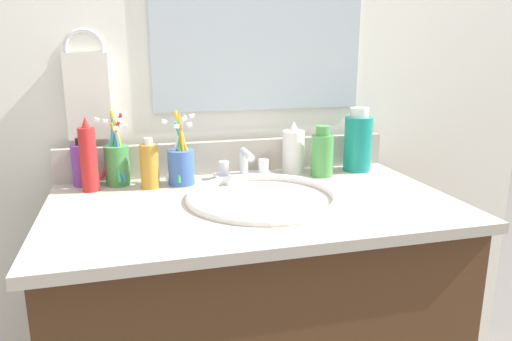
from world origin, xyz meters
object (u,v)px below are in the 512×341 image
bottle_oil_amber (149,166)px  bottle_toner_green (322,153)px  bottle_mouthwash_teal (358,142)px  bottle_spray_red (89,158)px  bottle_lotion_white (293,151)px  cup_blue_plastic (181,164)px  bottle_cream_purple (82,164)px  faucet (244,168)px  hand_towel (88,96)px  cup_green (117,162)px

bottle_oil_amber → bottle_toner_green: bottle_toner_green is taller
bottle_toner_green → bottle_mouthwash_teal: bearing=14.4°
bottle_mouthwash_teal → bottle_spray_red: bearing=-178.5°
bottle_lotion_white → bottle_toner_green: 0.08m
bottle_toner_green → cup_blue_plastic: bearing=177.8°
bottle_cream_purple → bottle_spray_red: size_ratio=0.67×
bottle_mouthwash_teal → bottle_spray_red: 0.72m
faucet → bottle_mouthwash_teal: bearing=0.2°
hand_towel → cup_green: 0.19m
bottle_spray_red → cup_green: cup_green is taller
cup_blue_plastic → hand_towel: bearing=153.1°
bottle_toner_green → bottle_spray_red: bottle_spray_red is taller
cup_green → bottle_oil_amber: bearing=-32.5°
cup_green → bottle_cream_purple: bearing=168.8°
bottle_cream_purple → bottle_lotion_white: bearing=-1.6°
bottle_oil_amber → bottle_lotion_white: bearing=7.3°
bottle_lotion_white → bottle_spray_red: bottle_spray_red is taller
bottle_oil_amber → bottle_spray_red: size_ratio=0.69×
cup_green → cup_blue_plastic: (0.16, -0.04, -0.01)m
bottle_toner_green → bottle_cream_purple: bearing=173.7°
bottle_oil_amber → cup_blue_plastic: 0.08m
bottle_lotion_white → hand_towel: bearing=172.3°
faucet → bottle_lotion_white: bearing=9.0°
hand_towel → bottle_lotion_white: (0.54, -0.07, -0.16)m
hand_towel → cup_green: hand_towel is taller
bottle_spray_red → cup_green: 0.08m
bottle_lotion_white → bottle_cream_purple: size_ratio=1.19×
bottle_cream_purple → cup_blue_plastic: bearing=-12.7°
bottle_oil_amber → bottle_toner_green: size_ratio=0.92×
hand_towel → bottle_mouthwash_teal: hand_towel is taller
hand_towel → bottle_spray_red: (-0.00, -0.11, -0.14)m
bottle_cream_purple → bottle_mouthwash_teal: (0.75, -0.04, 0.03)m
bottle_lotion_white → cup_green: cup_green is taller
bottle_mouthwash_teal → bottle_toner_green: (-0.12, -0.03, -0.02)m
bottle_oil_amber → cup_blue_plastic: size_ratio=0.67×
bottle_oil_amber → cup_blue_plastic: bearing=8.8°
bottle_oil_amber → bottle_mouthwash_teal: (0.58, 0.03, 0.03)m
bottle_oil_amber → hand_towel: bearing=138.5°
bottle_mouthwash_teal → cup_blue_plastic: (-0.50, -0.02, -0.03)m
faucet → cup_blue_plastic: (-0.17, -0.02, 0.03)m
bottle_toner_green → cup_green: 0.54m
hand_towel → bottle_lotion_white: 0.56m
bottle_oil_amber → cup_green: bearing=147.5°
cup_green → faucet: bearing=-3.9°
faucet → hand_towel: bearing=166.2°
faucet → bottle_spray_red: size_ratio=0.87×
bottle_lotion_white → bottle_spray_red: 0.54m
bottle_oil_amber → cup_blue_plastic: cup_blue_plastic is taller
bottle_mouthwash_teal → cup_blue_plastic: 0.50m
faucet → bottle_toner_green: 0.22m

